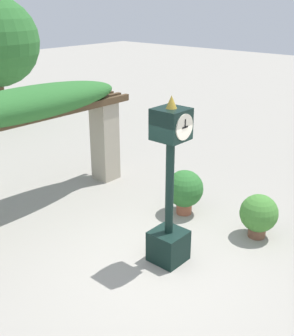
% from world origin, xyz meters
% --- Properties ---
extents(ground_plane, '(60.00, 60.00, 0.00)m').
position_xyz_m(ground_plane, '(0.00, 0.00, 0.00)').
color(ground_plane, gray).
extents(pedestal_clock, '(0.57, 0.57, 2.96)m').
position_xyz_m(pedestal_clock, '(0.28, -0.10, 1.27)').
color(pedestal_clock, black).
rests_on(pedestal_clock, ground).
extents(pergola, '(5.35, 1.13, 2.67)m').
position_xyz_m(pergola, '(0.00, 3.41, 2.02)').
color(pergola, '#A89E89').
rests_on(pergola, ground).
extents(potted_plant_near_left, '(0.80, 0.80, 0.98)m').
position_xyz_m(potted_plant_near_left, '(1.88, 0.74, 0.56)').
color(potted_plant_near_left, '#9E563D').
rests_on(potted_plant_near_left, ground).
extents(potted_plant_near_right, '(0.73, 0.73, 0.87)m').
position_xyz_m(potted_plant_near_right, '(2.04, -0.91, 0.48)').
color(potted_plant_near_right, brown).
rests_on(potted_plant_near_right, ground).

